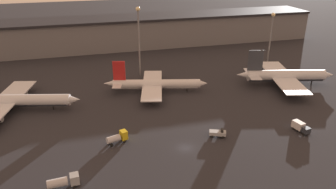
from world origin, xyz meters
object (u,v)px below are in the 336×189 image
object	(u,v)px
airplane_2	(285,76)
service_vehicle_0	(300,127)
service_vehicle_1	(118,138)
airplane_0	(9,101)
service_vehicle_4	(64,182)
airplane_1	(155,84)
service_vehicle_3	(218,133)

from	to	relation	value
airplane_2	service_vehicle_0	distance (m)	38.49
service_vehicle_0	service_vehicle_1	bearing A→B (deg)	-111.04
airplane_0	service_vehicle_4	bearing A→B (deg)	-54.39
airplane_0	service_vehicle_0	xyz separation A→B (m)	(86.78, -38.78, -1.80)
service_vehicle_0	service_vehicle_1	world-z (taller)	service_vehicle_1
airplane_1	service_vehicle_4	distance (m)	59.49
airplane_0	service_vehicle_0	size ratio (longest dim) A/B	7.87
service_vehicle_1	service_vehicle_4	size ratio (longest dim) A/B	0.87
airplane_1	service_vehicle_0	xyz separation A→B (m)	(35.24, -41.51, -1.33)
service_vehicle_0	service_vehicle_4	distance (m)	68.80
service_vehicle_0	airplane_2	bearing A→B (deg)	141.36
airplane_2	airplane_0	bearing A→B (deg)	-168.29
airplane_2	service_vehicle_0	bearing A→B (deg)	-102.06
airplane_0	service_vehicle_3	bearing A→B (deg)	-15.57
airplane_1	airplane_2	distance (m)	52.64
airplane_2	airplane_1	bearing A→B (deg)	-173.57
service_vehicle_1	service_vehicle_0	bearing A→B (deg)	-25.67
airplane_0	service_vehicle_1	bearing A→B (deg)	-29.01
airplane_1	service_vehicle_1	distance (m)	38.32
airplane_2	service_vehicle_1	xyz separation A→B (m)	(-70.89, -26.42, -2.10)
airplane_1	service_vehicle_0	distance (m)	54.47
airplane_1	service_vehicle_1	xyz separation A→B (m)	(-18.72, -33.42, -1.26)
airplane_0	service_vehicle_1	world-z (taller)	airplane_0
airplane_1	service_vehicle_0	bearing A→B (deg)	-35.59
airplane_0	service_vehicle_1	size ratio (longest dim) A/B	7.48
airplane_2	service_vehicle_0	world-z (taller)	airplane_2
service_vehicle_1	service_vehicle_4	distance (m)	21.52
airplane_2	service_vehicle_1	bearing A→B (deg)	-145.49
service_vehicle_1	service_vehicle_4	bearing A→B (deg)	-149.09
airplane_1	service_vehicle_3	world-z (taller)	airplane_1
service_vehicle_3	service_vehicle_4	xyz separation A→B (m)	(-43.18, -11.64, 0.51)
service_vehicle_1	service_vehicle_3	world-z (taller)	service_vehicle_1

